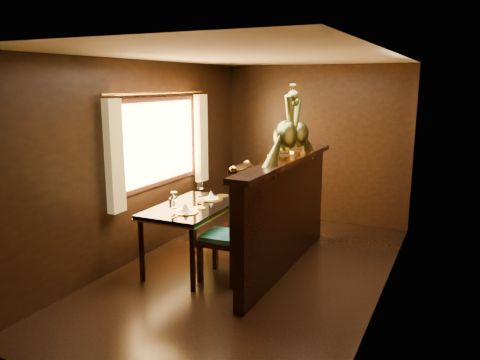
{
  "coord_description": "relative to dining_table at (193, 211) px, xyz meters",
  "views": [
    {
      "loc": [
        2.16,
        -4.77,
        2.23
      ],
      "look_at": [
        -0.24,
        0.2,
        1.07
      ],
      "focal_mm": 35.0,
      "sensor_mm": 36.0,
      "label": 1
    }
  ],
  "objects": [
    {
      "name": "chair_right",
      "position": [
        0.62,
        1.01,
        -0.01
      ],
      "size": [
        0.56,
        0.58,
        1.35
      ],
      "rotation": [
        0.0,
        0.0,
        -0.17
      ],
      "color": "black",
      "rests_on": "ground"
    },
    {
      "name": "room_shell",
      "position": [
        0.62,
        0.16,
        0.87
      ],
      "size": [
        3.04,
        5.04,
        2.52
      ],
      "color": "black",
      "rests_on": "ground"
    },
    {
      "name": "ground",
      "position": [
        0.7,
        0.14,
        -0.71
      ],
      "size": [
        5.0,
        5.0,
        0.0
      ],
      "primitive_type": "plane",
      "color": "black",
      "rests_on": "ground"
    },
    {
      "name": "dining_table",
      "position": [
        0.0,
        0.0,
        0.0
      ],
      "size": [
        0.83,
        1.34,
        0.98
      ],
      "rotation": [
        0.0,
        0.0,
        0.02
      ],
      "color": "black",
      "rests_on": "ground"
    },
    {
      "name": "partition",
      "position": [
        1.02,
        0.44,
        0.0
      ],
      "size": [
        0.26,
        2.7,
        1.36
      ],
      "color": "black",
      "rests_on": "ground"
    },
    {
      "name": "chair_left",
      "position": [
        0.61,
        -0.13,
        0.0
      ],
      "size": [
        0.52,
        0.55,
        1.37
      ],
      "rotation": [
        0.0,
        0.0,
        0.06
      ],
      "color": "black",
      "rests_on": "ground"
    },
    {
      "name": "peacock_left",
      "position": [
        1.03,
        0.37,
        1.08
      ],
      "size": [
        0.27,
        0.72,
        0.85
      ],
      "primitive_type": null,
      "color": "#17462E",
      "rests_on": "partition"
    },
    {
      "name": "peacock_right",
      "position": [
        1.03,
        0.84,
        1.03
      ],
      "size": [
        0.24,
        0.64,
        0.76
      ],
      "primitive_type": null,
      "color": "#17462E",
      "rests_on": "partition"
    }
  ]
}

